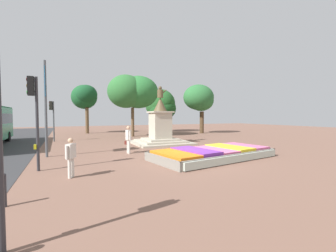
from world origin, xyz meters
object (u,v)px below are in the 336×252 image
object	(u,v)px
banner_pole	(46,103)
statue_monument	(160,130)
traffic_light_mid_block	(34,107)
traffic_light_far_corner	(52,113)
pedestrian_with_handbag	(128,138)
flower_planter	(214,153)
pedestrian_near_planter	(71,155)
kerb_bollard_mid_a	(4,189)

from	to	relation	value
banner_pole	statue_monument	bearing A→B (deg)	19.98
traffic_light_mid_block	traffic_light_far_corner	size ratio (longest dim) A/B	1.09
statue_monument	traffic_light_mid_block	xyz separation A→B (m)	(-8.59, -6.60, 1.56)
traffic_light_mid_block	pedestrian_with_handbag	size ratio (longest dim) A/B	2.33
flower_planter	traffic_light_mid_block	distance (m)	9.10
traffic_light_far_corner	statue_monument	bearing A→B (deg)	-33.12
banner_pole	pedestrian_near_planter	size ratio (longest dim) A/B	3.60
statue_monument	traffic_light_mid_block	world-z (taller)	statue_monument
kerb_bollard_mid_a	statue_monument	bearing A→B (deg)	49.95
traffic_light_mid_block	pedestrian_with_handbag	xyz separation A→B (m)	(4.77, 2.73, -1.77)
banner_pole	pedestrian_near_planter	distance (m)	5.86
flower_planter	traffic_light_mid_block	world-z (taller)	traffic_light_mid_block
pedestrian_with_handbag	kerb_bollard_mid_a	size ratio (longest dim) A/B	1.94
traffic_light_mid_block	traffic_light_far_corner	distance (m)	12.09
banner_pole	pedestrian_with_handbag	xyz separation A→B (m)	(4.57, -0.82, -2.14)
flower_planter	statue_monument	bearing A→B (deg)	90.93
flower_planter	traffic_light_far_corner	bearing A→B (deg)	123.52
traffic_light_far_corner	banner_pole	size ratio (longest dim) A/B	0.67
traffic_light_far_corner	pedestrian_near_planter	xyz separation A→B (m)	(1.17, -13.83, -1.71)
flower_planter	traffic_light_far_corner	world-z (taller)	traffic_light_far_corner
kerb_bollard_mid_a	flower_planter	bearing A→B (deg)	19.55
pedestrian_with_handbag	kerb_bollard_mid_a	distance (m)	8.46
flower_planter	banner_pole	distance (m)	9.97
traffic_light_far_corner	traffic_light_mid_block	bearing A→B (deg)	-90.86
traffic_light_mid_block	pedestrian_near_planter	world-z (taller)	traffic_light_mid_block
traffic_light_mid_block	traffic_light_far_corner	xyz separation A→B (m)	(0.18, 12.08, -0.17)
traffic_light_mid_block	statue_monument	bearing A→B (deg)	37.52
pedestrian_with_handbag	pedestrian_near_planter	world-z (taller)	pedestrian_with_handbag
statue_monument	pedestrian_with_handbag	distance (m)	5.44
statue_monument	pedestrian_with_handbag	world-z (taller)	statue_monument
traffic_light_far_corner	banner_pole	bearing A→B (deg)	-89.82
statue_monument	kerb_bollard_mid_a	world-z (taller)	statue_monument
pedestrian_near_planter	kerb_bollard_mid_a	size ratio (longest dim) A/B	1.72
statue_monument	flower_planter	bearing A→B (deg)	-89.07
traffic_light_mid_block	banner_pole	distance (m)	3.57
banner_pole	pedestrian_near_planter	world-z (taller)	banner_pole
flower_planter	kerb_bollard_mid_a	bearing A→B (deg)	-160.45
traffic_light_far_corner	kerb_bollard_mid_a	size ratio (longest dim) A/B	4.14
pedestrian_with_handbag	pedestrian_near_planter	bearing A→B (deg)	-127.48
statue_monument	kerb_bollard_mid_a	bearing A→B (deg)	-130.05
statue_monument	pedestrian_with_handbag	xyz separation A→B (m)	(-3.82, -3.87, -0.21)
traffic_light_mid_block	banner_pole	world-z (taller)	banner_pole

